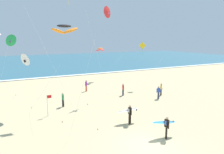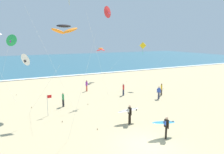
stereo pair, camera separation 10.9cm
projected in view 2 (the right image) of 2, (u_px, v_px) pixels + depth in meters
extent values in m
plane|color=tan|center=(147.00, 146.00, 14.43)|extent=(160.00, 160.00, 0.00)
cube|color=#2D6075|center=(36.00, 62.00, 66.53)|extent=(160.00, 60.00, 0.08)
cube|color=white|center=(56.00, 76.00, 40.42)|extent=(160.00, 1.08, 0.01)
cylinder|color=black|center=(129.00, 120.00, 17.93)|extent=(0.13, 0.13, 0.88)
cylinder|color=black|center=(130.00, 119.00, 18.14)|extent=(0.13, 0.13, 0.88)
cube|color=black|center=(130.00, 111.00, 17.90)|extent=(0.23, 0.36, 0.60)
cube|color=white|center=(129.00, 111.00, 17.86)|extent=(0.03, 0.20, 0.32)
sphere|color=tan|center=(130.00, 106.00, 17.82)|extent=(0.21, 0.21, 0.21)
cylinder|color=black|center=(131.00, 112.00, 17.70)|extent=(0.09, 0.09, 0.56)
cylinder|color=black|center=(129.00, 109.00, 18.09)|extent=(0.09, 0.09, 0.26)
cylinder|color=black|center=(128.00, 110.00, 18.18)|extent=(0.26, 0.10, 0.14)
ellipsoid|color=white|center=(128.00, 110.00, 18.24)|extent=(1.99, 0.72, 0.25)
cube|color=#333333|center=(128.00, 110.00, 18.24)|extent=(1.71, 0.19, 0.16)
cube|color=#262628|center=(136.00, 110.00, 18.54)|extent=(0.12, 0.02, 0.14)
cylinder|color=black|center=(166.00, 133.00, 15.28)|extent=(0.13, 0.13, 0.88)
cylinder|color=black|center=(166.00, 132.00, 15.48)|extent=(0.13, 0.13, 0.88)
cube|color=black|center=(166.00, 123.00, 15.25)|extent=(0.24, 0.36, 0.60)
cube|color=blue|center=(165.00, 123.00, 15.21)|extent=(0.04, 0.20, 0.32)
sphere|color=tan|center=(167.00, 118.00, 15.17)|extent=(0.21, 0.21, 0.21)
cylinder|color=black|center=(168.00, 125.00, 15.04)|extent=(0.09, 0.09, 0.56)
cylinder|color=black|center=(165.00, 121.00, 15.44)|extent=(0.09, 0.09, 0.26)
cylinder|color=black|center=(163.00, 122.00, 15.53)|extent=(0.26, 0.11, 0.14)
ellipsoid|color=#3399D8|center=(164.00, 122.00, 15.59)|extent=(2.04, 0.78, 0.25)
cube|color=#333333|center=(164.00, 122.00, 15.58)|extent=(1.73, 0.24, 0.16)
cube|color=#262628|center=(173.00, 122.00, 15.88)|extent=(0.12, 0.03, 0.14)
cone|color=green|center=(11.00, 40.00, 22.43)|extent=(1.32, 1.16, 1.28)
cube|color=purple|center=(11.00, 41.00, 22.45)|extent=(0.30, 0.38, 0.24)
cylinder|color=silver|center=(0.00, 73.00, 23.39)|extent=(2.71, 2.06, 6.79)
cylinder|color=silver|center=(5.00, 64.00, 27.43)|extent=(2.14, 3.00, 7.77)
cylinder|color=brown|center=(16.00, 95.00, 27.30)|extent=(0.06, 0.06, 0.10)
cone|color=white|center=(26.00, 59.00, 19.77)|extent=(1.02, 1.26, 1.18)
cube|color=black|center=(26.00, 61.00, 19.80)|extent=(0.38, 0.25, 0.24)
cylinder|color=silver|center=(44.00, 91.00, 19.14)|extent=(2.35, 3.75, 5.00)
cylinder|color=brown|center=(62.00, 122.00, 18.48)|extent=(0.06, 0.06, 0.10)
ellipsoid|color=orange|center=(58.00, 31.00, 14.38)|extent=(1.15, 0.82, 0.51)
ellipsoid|color=black|center=(64.00, 26.00, 13.72)|extent=(1.14, 0.81, 0.20)
ellipsoid|color=orange|center=(70.00, 30.00, 13.17)|extent=(1.15, 0.82, 0.51)
cylinder|color=silver|center=(82.00, 85.00, 15.35)|extent=(2.60, 0.70, 7.61)
cylinder|color=brown|center=(98.00, 129.00, 16.92)|extent=(0.06, 0.06, 0.10)
ellipsoid|color=red|center=(102.00, 50.00, 36.99)|extent=(1.15, 1.16, 0.48)
ellipsoid|color=orange|center=(101.00, 48.00, 36.26)|extent=(1.13, 1.15, 0.20)
ellipsoid|color=red|center=(99.00, 50.00, 35.63)|extent=(1.15, 1.16, 0.48)
cylinder|color=silver|center=(114.00, 66.00, 35.97)|extent=(3.26, 3.55, 5.19)
cylinder|color=brown|center=(127.00, 82.00, 35.61)|extent=(0.06, 0.06, 0.10)
cone|color=red|center=(108.00, 12.00, 24.90)|extent=(1.36, 0.95, 1.42)
cube|color=pink|center=(108.00, 13.00, 24.92)|extent=(0.28, 0.45, 0.24)
cylinder|color=silver|center=(98.00, 58.00, 24.17)|extent=(3.54, 2.08, 10.09)
cylinder|color=brown|center=(88.00, 104.00, 23.40)|extent=(0.06, 0.06, 0.10)
cylinder|color=yellow|center=(69.00, 0.00, 20.46)|extent=(0.02, 0.02, 1.00)
cylinder|color=silver|center=(50.00, 58.00, 21.43)|extent=(4.00, 1.85, 10.48)
cylinder|color=brown|center=(32.00, 107.00, 22.31)|extent=(0.06, 0.06, 0.10)
cube|color=yellow|center=(143.00, 46.00, 30.88)|extent=(0.66, 0.84, 1.04)
cylinder|color=green|center=(143.00, 52.00, 31.05)|extent=(0.02, 0.02, 0.90)
cylinder|color=silver|center=(153.00, 72.00, 30.88)|extent=(2.02, 2.58, 4.79)
cylinder|color=brown|center=(163.00, 89.00, 30.64)|extent=(0.06, 0.06, 0.10)
cylinder|color=#2D334C|center=(159.00, 95.00, 25.61)|extent=(0.22, 0.22, 0.84)
cube|color=#3351B7|center=(159.00, 90.00, 25.48)|extent=(0.36, 0.35, 0.54)
sphere|color=tan|center=(159.00, 87.00, 25.41)|extent=(0.20, 0.20, 0.20)
cylinder|color=#3351B7|center=(157.00, 91.00, 25.56)|extent=(0.08, 0.08, 0.50)
cylinder|color=#3351B7|center=(161.00, 91.00, 25.44)|extent=(0.08, 0.08, 0.50)
cylinder|color=#D8593F|center=(87.00, 88.00, 29.34)|extent=(0.22, 0.22, 0.84)
cube|color=purple|center=(87.00, 84.00, 29.21)|extent=(0.35, 0.35, 0.54)
sphere|color=#A87A59|center=(87.00, 81.00, 29.14)|extent=(0.20, 0.20, 0.20)
cylinder|color=purple|center=(87.00, 84.00, 29.43)|extent=(0.08, 0.08, 0.50)
cylinder|color=purple|center=(86.00, 85.00, 29.03)|extent=(0.08, 0.08, 0.50)
cylinder|color=black|center=(63.00, 103.00, 22.66)|extent=(0.22, 0.22, 0.84)
cube|color=#339351|center=(63.00, 97.00, 22.54)|extent=(0.20, 0.33, 0.54)
sphere|color=beige|center=(63.00, 93.00, 22.47)|extent=(0.20, 0.20, 0.20)
cylinder|color=#339351|center=(63.00, 98.00, 22.37)|extent=(0.08, 0.08, 0.50)
cylinder|color=#339351|center=(63.00, 97.00, 22.75)|extent=(0.08, 0.08, 0.50)
cylinder|color=#2D334C|center=(123.00, 92.00, 27.16)|extent=(0.22, 0.22, 0.84)
cube|color=red|center=(123.00, 87.00, 27.03)|extent=(0.28, 0.36, 0.54)
sphere|color=beige|center=(123.00, 84.00, 26.96)|extent=(0.20, 0.20, 0.20)
cylinder|color=red|center=(123.00, 87.00, 27.25)|extent=(0.08, 0.08, 0.50)
cylinder|color=red|center=(124.00, 88.00, 26.84)|extent=(0.08, 0.08, 0.50)
cylinder|color=#4C3D2D|center=(161.00, 92.00, 27.19)|extent=(0.22, 0.22, 0.84)
cube|color=gold|center=(162.00, 87.00, 27.06)|extent=(0.34, 0.36, 0.54)
sphere|color=#A87A59|center=(162.00, 84.00, 27.00)|extent=(0.20, 0.20, 0.20)
cylinder|color=gold|center=(162.00, 88.00, 26.88)|extent=(0.08, 0.08, 0.50)
cylinder|color=gold|center=(161.00, 87.00, 27.28)|extent=(0.08, 0.08, 0.50)
cylinder|color=silver|center=(48.00, 105.00, 19.79)|extent=(0.05, 0.05, 2.10)
cube|color=red|center=(49.00, 96.00, 19.73)|extent=(0.40, 0.02, 0.28)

